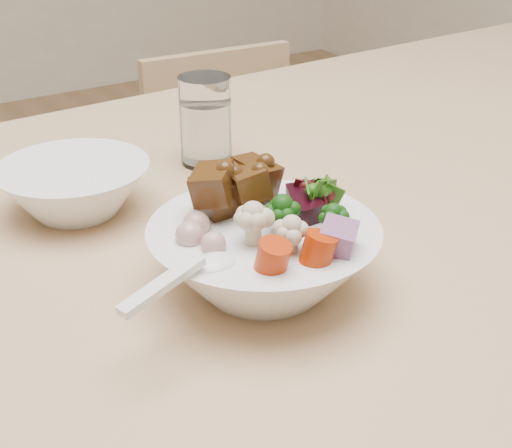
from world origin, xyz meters
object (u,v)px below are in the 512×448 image
(food_bowl, at_px, (265,252))
(side_bowl, at_px, (75,189))
(chair_far, at_px, (240,208))
(dining_table, at_px, (394,234))
(water_glass, at_px, (206,124))

(food_bowl, distance_m, side_bowl, 0.26)
(chair_far, height_order, food_bowl, food_bowl)
(chair_far, bearing_deg, food_bowl, -116.56)
(dining_table, xyz_separation_m, water_glass, (-0.18, 0.17, 0.13))
(dining_table, relative_size, food_bowl, 8.37)
(dining_table, xyz_separation_m, chair_far, (0.17, 0.66, -0.28))
(food_bowl, height_order, side_bowl, food_bowl)
(dining_table, bearing_deg, food_bowl, -159.49)
(chair_far, distance_m, side_bowl, 0.86)
(food_bowl, relative_size, side_bowl, 1.25)
(food_bowl, bearing_deg, chair_far, 59.72)
(water_glass, bearing_deg, dining_table, -43.19)
(chair_far, height_order, water_glass, water_glass)
(side_bowl, bearing_deg, dining_table, -18.31)
(side_bowl, bearing_deg, water_glass, 13.37)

